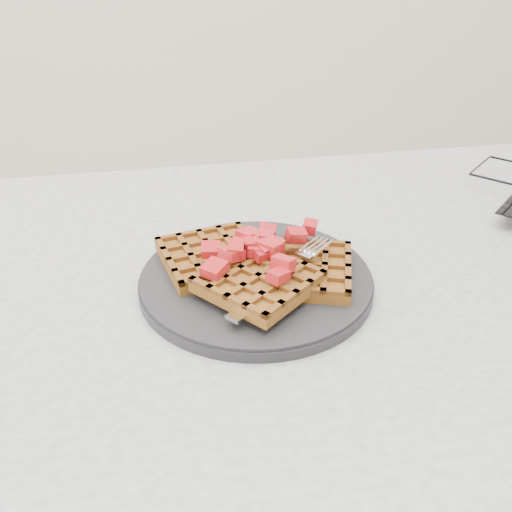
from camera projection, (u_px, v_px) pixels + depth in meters
name	position (u px, v px, depth m)	size (l,w,h in m)	color
table	(314.00, 365.00, 0.71)	(1.20, 0.80, 0.75)	beige
plate	(256.00, 280.00, 0.65)	(0.26, 0.26, 0.02)	black
waffles	(257.00, 267.00, 0.63)	(0.23, 0.21, 0.03)	brown
strawberry_pile	(256.00, 245.00, 0.62)	(0.15, 0.15, 0.02)	#970006
fork	(289.00, 281.00, 0.62)	(0.02, 0.18, 0.02)	silver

